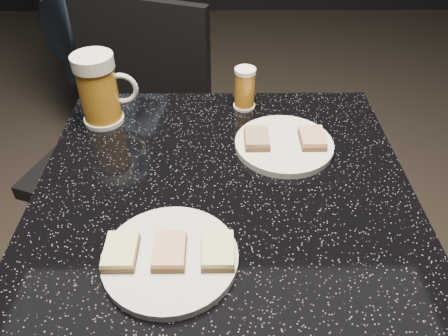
{
  "coord_description": "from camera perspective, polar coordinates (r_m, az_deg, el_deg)",
  "views": [
    {
      "loc": [
        -0.01,
        -0.6,
        1.3
      ],
      "look_at": [
        0.0,
        0.0,
        0.8
      ],
      "focal_mm": 35.0,
      "sensor_mm": 36.0,
      "label": 1
    }
  ],
  "objects": [
    {
      "name": "canapes_on_plate_large",
      "position": [
        0.68,
        -7.14,
        -10.73
      ],
      "size": [
        0.2,
        0.07,
        0.02
      ],
      "color": "#4C3521",
      "rests_on": "plate_large"
    },
    {
      "name": "beer_tumbler",
      "position": [
        1.01,
        2.72,
        10.33
      ],
      "size": [
        0.05,
        0.05,
        0.1
      ],
      "color": "silver",
      "rests_on": "table"
    },
    {
      "name": "chair",
      "position": [
        1.4,
        -12.16,
        4.12
      ],
      "size": [
        0.56,
        0.56,
        0.89
      ],
      "color": "black",
      "rests_on": "floor"
    },
    {
      "name": "plate_large",
      "position": [
        0.69,
        -7.03,
        -11.59
      ],
      "size": [
        0.21,
        0.21,
        0.01
      ],
      "primitive_type": "cylinder",
      "color": "silver",
      "rests_on": "table"
    },
    {
      "name": "beer_mug",
      "position": [
        0.98,
        -15.96,
        9.85
      ],
      "size": [
        0.13,
        0.09,
        0.16
      ],
      "color": "silver",
      "rests_on": "table"
    },
    {
      "name": "table",
      "position": [
        0.99,
        0.0,
        -13.15
      ],
      "size": [
        0.7,
        0.7,
        0.75
      ],
      "color": "black",
      "rests_on": "floor"
    },
    {
      "name": "plate_small",
      "position": [
        0.91,
        7.83,
        3.04
      ],
      "size": [
        0.2,
        0.2,
        0.01
      ],
      "primitive_type": "cylinder",
      "color": "silver",
      "rests_on": "table"
    },
    {
      "name": "canapes_on_plate_small",
      "position": [
        0.9,
        7.92,
        3.87
      ],
      "size": [
        0.16,
        0.07,
        0.02
      ],
      "color": "#4C3521",
      "rests_on": "plate_small"
    }
  ]
}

